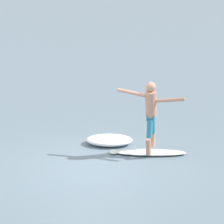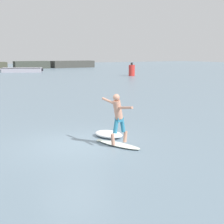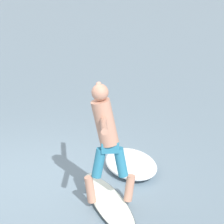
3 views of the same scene
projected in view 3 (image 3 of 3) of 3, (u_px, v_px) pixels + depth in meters
ground_plane at (34, 176)px, 9.09m from camera, size 200.00×200.00×0.00m
surfboard at (109, 203)px, 8.13m from camera, size 1.13×2.03×0.23m
surfer at (106, 134)px, 7.71m from camera, size 0.79×1.72×1.87m
wave_foam_at_tail at (131, 164)px, 9.28m from camera, size 1.24×1.50×0.25m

